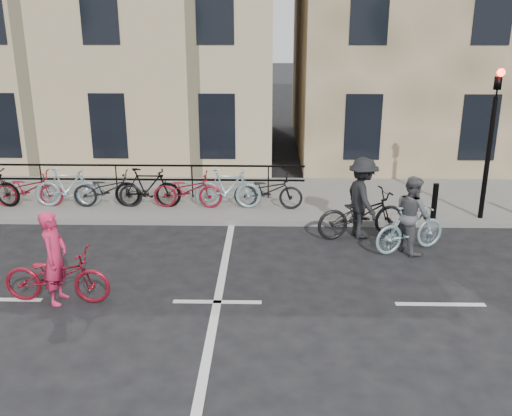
{
  "coord_description": "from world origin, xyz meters",
  "views": [
    {
      "loc": [
        0.91,
        -9.2,
        4.84
      ],
      "look_at": [
        0.65,
        2.1,
        1.1
      ],
      "focal_mm": 40.0,
      "sensor_mm": 36.0,
      "label": 1
    }
  ],
  "objects_px": {
    "traffic_light": "(492,126)",
    "cyclist_pink": "(56,271)",
    "cyclist_grey": "(411,222)",
    "cyclist_dark": "(362,206)"
  },
  "relations": [
    {
      "from": "traffic_light",
      "to": "cyclist_pink",
      "type": "relative_size",
      "value": 2.0
    },
    {
      "from": "cyclist_grey",
      "to": "cyclist_dark",
      "type": "distance_m",
      "value": 1.27
    },
    {
      "from": "traffic_light",
      "to": "cyclist_dark",
      "type": "bearing_deg",
      "value": -162.39
    },
    {
      "from": "traffic_light",
      "to": "cyclist_dark",
      "type": "height_order",
      "value": "traffic_light"
    },
    {
      "from": "cyclist_pink",
      "to": "cyclist_grey",
      "type": "distance_m",
      "value": 7.31
    },
    {
      "from": "traffic_light",
      "to": "cyclist_grey",
      "type": "relative_size",
      "value": 2.16
    },
    {
      "from": "traffic_light",
      "to": "cyclist_pink",
      "type": "xyz_separation_m",
      "value": [
        -9.05,
        -4.37,
        -1.86
      ]
    },
    {
      "from": "traffic_light",
      "to": "cyclist_grey",
      "type": "height_order",
      "value": "traffic_light"
    },
    {
      "from": "traffic_light",
      "to": "cyclist_pink",
      "type": "bearing_deg",
      "value": -154.26
    },
    {
      "from": "cyclist_pink",
      "to": "cyclist_grey",
      "type": "height_order",
      "value": "cyclist_pink"
    }
  ]
}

